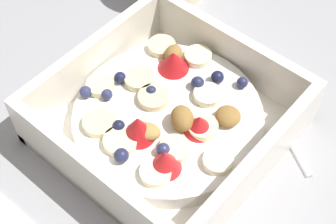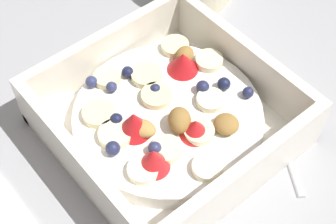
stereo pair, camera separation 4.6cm
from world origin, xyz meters
name	(u,v)px [view 1 (the left image)]	position (x,y,z in m)	size (l,w,h in m)	color
ground_plane	(168,118)	(0.00, 0.00, 0.00)	(2.40, 2.40, 0.00)	#9E9EA3
fruit_bowl	(168,118)	(-0.01, -0.01, 0.02)	(0.20, 0.20, 0.06)	white
spoon	(255,75)	(0.10, -0.03, 0.00)	(0.11, 0.16, 0.01)	silver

